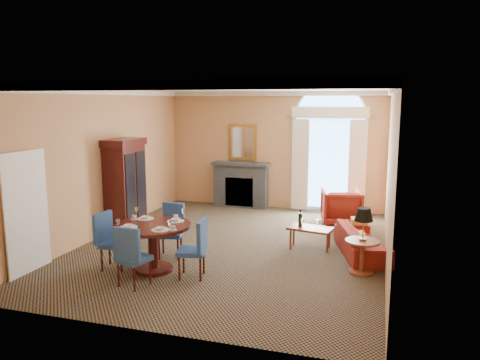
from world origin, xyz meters
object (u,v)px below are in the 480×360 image
(side_table, at_px, (363,234))
(armoire, at_px, (125,187))
(sofa, at_px, (362,241))
(dining_table, at_px, (153,237))
(coffee_table, at_px, (309,228))
(armchair, at_px, (341,207))

(side_table, bearing_deg, armoire, 166.93)
(armoire, distance_m, sofa, 5.33)
(dining_table, xyz_separation_m, coffee_table, (2.43, 2.05, -0.20))
(coffee_table, bearing_deg, sofa, 5.78)
(sofa, relative_size, coffee_table, 1.97)
(armoire, relative_size, side_table, 1.86)
(sofa, height_order, armchair, armchair)
(armoire, xyz_separation_m, sofa, (5.27, -0.22, -0.75))
(armoire, bearing_deg, side_table, -13.07)
(coffee_table, bearing_deg, dining_table, -129.30)
(armoire, distance_m, side_table, 5.47)
(sofa, relative_size, armchair, 1.98)
(armchair, bearing_deg, armoire, 10.27)
(armchair, height_order, side_table, side_table)
(dining_table, bearing_deg, coffee_table, 40.14)
(sofa, bearing_deg, armchair, -1.44)
(dining_table, xyz_separation_m, side_table, (3.50, 0.94, 0.09))
(dining_table, height_order, armchair, dining_table)
(dining_table, relative_size, coffee_table, 1.42)
(side_table, bearing_deg, coffee_table, 134.38)
(armchair, xyz_separation_m, coffee_table, (-0.45, -2.10, -0.01))
(coffee_table, bearing_deg, armchair, 88.49)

